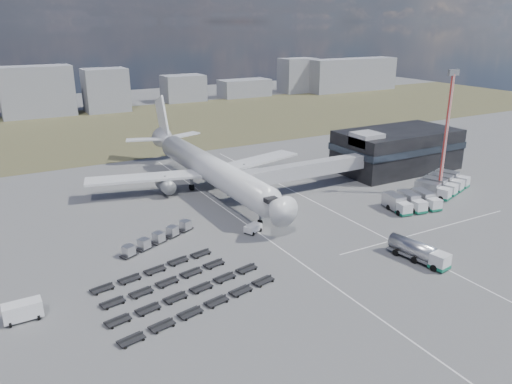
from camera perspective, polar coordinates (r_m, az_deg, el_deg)
ground at (r=84.74m, az=3.51°, el=-5.84°), size 420.00×420.00×0.00m
grass_strip at (r=182.92m, az=-15.56°, el=7.05°), size 420.00×90.00×0.01m
lane_markings at (r=92.16m, az=7.63°, el=-3.87°), size 47.12×110.00×0.01m
terminal at (r=129.63m, az=15.76°, el=4.73°), size 30.40×16.40×11.00m
jet_bridge at (r=107.19m, az=4.84°, el=2.38°), size 30.30×3.80×7.05m
airliner at (r=109.80m, az=-5.59°, el=2.89°), size 51.59×64.53×17.62m
skyline at (r=220.85m, az=-19.99°, el=10.72°), size 314.02×22.97×21.37m
fuel_tanker at (r=81.89m, az=18.07°, el=-6.48°), size 4.12×10.19×3.21m
pushback_tug at (r=88.34m, az=-0.35°, el=-4.21°), size 3.67×2.97×1.45m
utility_van at (r=70.13m, az=-25.11°, el=-12.26°), size 4.64×2.17×2.43m
catering_truck at (r=117.42m, az=-2.80°, el=2.07°), size 4.11×6.62×2.83m
service_trucks_near at (r=103.76m, az=17.37°, el=-1.04°), size 10.41×8.49×2.87m
service_trucks_far at (r=116.80m, az=20.55°, el=0.85°), size 15.11×11.46×2.98m
uld_row at (r=85.74m, az=-11.06°, el=-5.12°), size 14.79×7.97×1.71m
baggage_dollies at (r=71.24m, az=-9.01°, el=-10.81°), size 25.79×19.37×0.75m
floodlight_mast at (r=111.48m, az=20.89°, el=6.19°), size 2.51×2.04×26.42m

